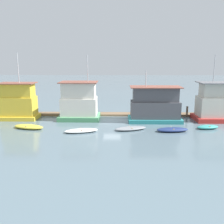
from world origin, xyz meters
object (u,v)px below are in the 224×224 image
object	(u,v)px
dinghy_navy	(172,130)
mooring_post_far_right	(187,112)
houseboat_teal	(155,106)
dinghy_white	(81,131)
houseboat_red	(218,104)
dinghy_grey	(131,128)
mooring_post_far_left	(204,112)
dinghy_teal	(208,127)
houseboat_yellow	(18,102)
houseboat_green	(79,102)
dinghy_yellow	(29,127)

from	to	relation	value
dinghy_navy	mooring_post_far_right	distance (m)	8.64
houseboat_teal	dinghy_white	bearing A→B (deg)	-149.51
dinghy_white	houseboat_red	bearing A→B (deg)	18.78
houseboat_teal	dinghy_grey	distance (m)	6.12
dinghy_navy	mooring_post_far_right	size ratio (longest dim) A/B	2.39
dinghy_white	mooring_post_far_left	size ratio (longest dim) A/B	2.52
houseboat_red	mooring_post_far_left	size ratio (longest dim) A/B	5.48
dinghy_teal	mooring_post_far_left	bearing A→B (deg)	75.67
houseboat_yellow	houseboat_teal	xyz separation A→B (m)	(19.57, -0.97, -0.21)
houseboat_green	dinghy_yellow	distance (m)	8.06
dinghy_yellow	dinghy_white	size ratio (longest dim) A/B	0.99
dinghy_grey	houseboat_teal	bearing A→B (deg)	51.55
houseboat_teal	mooring_post_far_right	distance (m)	6.00
houseboat_yellow	mooring_post_far_right	xyz separation A→B (m)	(24.81, 1.60, -1.61)
dinghy_navy	mooring_post_far_left	size ratio (longest dim) A/B	2.35
dinghy_grey	mooring_post_far_left	xyz separation A→B (m)	(11.34, 7.09, 0.64)
dinghy_teal	mooring_post_far_right	bearing A→B (deg)	97.87
houseboat_yellow	dinghy_yellow	bearing A→B (deg)	-58.53
dinghy_white	dinghy_yellow	bearing A→B (deg)	168.21
houseboat_green	mooring_post_far_left	size ratio (longest dim) A/B	5.44
dinghy_navy	mooring_post_far_left	bearing A→B (deg)	50.66
houseboat_yellow	houseboat_green	world-z (taller)	houseboat_yellow
dinghy_grey	mooring_post_far_right	world-z (taller)	mooring_post_far_right
houseboat_red	dinghy_grey	world-z (taller)	houseboat_red
dinghy_yellow	mooring_post_far_left	bearing A→B (deg)	15.69
dinghy_navy	dinghy_teal	world-z (taller)	dinghy_navy
houseboat_teal	houseboat_green	bearing A→B (deg)	174.28
houseboat_red	mooring_post_far_right	world-z (taller)	houseboat_red
dinghy_yellow	dinghy_navy	world-z (taller)	same
houseboat_green	dinghy_teal	xyz separation A→B (m)	(16.87, -4.90, -2.26)
houseboat_green	dinghy_white	size ratio (longest dim) A/B	2.16
houseboat_yellow	mooring_post_far_right	size ratio (longest dim) A/B	5.73
houseboat_teal	dinghy_white	xyz separation A→B (m)	(-9.57, -5.64, -2.02)
houseboat_teal	dinghy_teal	xyz separation A→B (m)	(6.12, -3.82, -1.99)
houseboat_yellow	mooring_post_far_left	distance (m)	27.42
houseboat_green	dinghy_navy	size ratio (longest dim) A/B	2.31
dinghy_grey	mooring_post_far_right	size ratio (longest dim) A/B	2.55
dinghy_yellow	mooring_post_far_left	size ratio (longest dim) A/B	2.49
dinghy_yellow	houseboat_red	bearing A→B (deg)	10.92
houseboat_teal	dinghy_yellow	size ratio (longest dim) A/B	1.75
houseboat_teal	mooring_post_far_right	size ratio (longest dim) A/B	4.43
houseboat_yellow	houseboat_green	bearing A→B (deg)	0.67
houseboat_teal	houseboat_red	distance (m)	9.08
dinghy_navy	mooring_post_far_left	distance (m)	10.01
houseboat_yellow	dinghy_teal	distance (m)	26.23
dinghy_white	dinghy_teal	world-z (taller)	dinghy_teal
houseboat_teal	mooring_post_far_left	bearing A→B (deg)	18.32
dinghy_white	dinghy_grey	world-z (taller)	dinghy_white
houseboat_yellow	houseboat_teal	world-z (taller)	houseboat_yellow
dinghy_yellow	mooring_post_far_right	xyz separation A→B (m)	(21.63, 6.78, 0.57)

